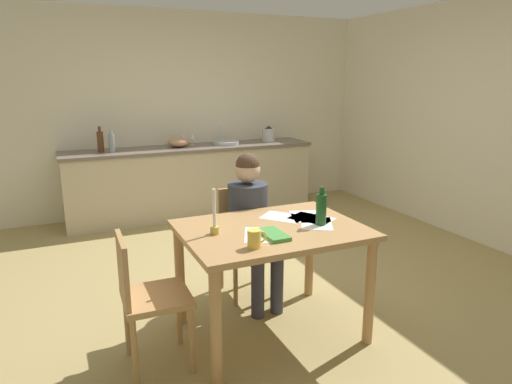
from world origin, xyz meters
TOP-DOWN VIEW (x-y plane):
  - ground_plane at (0.00, 0.00)m, footprint 5.20×5.20m
  - wall_back at (0.00, 2.60)m, footprint 5.20×0.12m
  - wall_right at (2.60, 0.00)m, footprint 0.12×5.20m
  - kitchen_counter at (0.00, 2.24)m, footprint 3.21×0.64m
  - dining_table at (-0.34, -0.80)m, footprint 1.21×0.90m
  - chair_at_table at (-0.25, -0.11)m, footprint 0.40×0.40m
  - person_seated at (-0.25, -0.26)m, footprint 0.32×0.59m
  - chair_side_empty at (-1.20, -0.84)m, footprint 0.41×0.41m
  - coffee_mug at (-0.59, -1.10)m, footprint 0.12×0.08m
  - candlestick at (-0.73, -0.77)m, footprint 0.06×0.06m
  - book_magazine at (-0.41, -0.97)m, footprint 0.13×0.26m
  - paper_letter at (-0.47, -0.91)m, footprint 0.31×0.36m
  - paper_bill at (0.01, -0.74)m, footprint 0.33×0.36m
  - paper_envelope at (-0.02, -0.85)m, footprint 0.33×0.36m
  - paper_receipt at (-0.16, -0.63)m, footprint 0.35×0.36m
  - paper_notice at (-0.00, -0.69)m, footprint 0.29×0.35m
  - wine_bottle_on_table at (-0.01, -0.89)m, footprint 0.07×0.07m
  - sink_unit at (0.48, 2.24)m, footprint 0.36×0.36m
  - bottle_oil at (-1.11, 2.23)m, footprint 0.07×0.07m
  - bottle_vinegar at (-0.99, 2.17)m, footprint 0.07×0.07m
  - mixing_bowl at (-0.16, 2.26)m, footprint 0.28×0.28m
  - stovetop_kettle at (1.11, 2.24)m, footprint 0.18×0.18m
  - wine_glass_near_sink at (0.06, 2.39)m, footprint 0.07×0.07m
  - wine_glass_by_kettle at (-0.05, 2.39)m, footprint 0.07×0.07m

SIDE VIEW (x-z plane):
  - ground_plane at x=0.00m, z-range -0.04..0.00m
  - kitchen_counter at x=0.00m, z-range 0.00..0.90m
  - chair_side_empty at x=-1.20m, z-range 0.05..0.92m
  - chair_at_table at x=-0.25m, z-range 0.05..0.93m
  - dining_table at x=-0.34m, z-range 0.27..1.06m
  - person_seated at x=-0.25m, z-range 0.08..1.28m
  - paper_letter at x=-0.47m, z-range 0.79..0.79m
  - paper_bill at x=0.01m, z-range 0.79..0.79m
  - paper_envelope at x=-0.02m, z-range 0.79..0.79m
  - paper_receipt at x=-0.16m, z-range 0.79..0.79m
  - paper_notice at x=0.00m, z-range 0.79..0.79m
  - book_magazine at x=-0.41m, z-range 0.79..0.81m
  - coffee_mug at x=-0.59m, z-range 0.79..0.90m
  - candlestick at x=-0.73m, z-range 0.72..1.02m
  - wine_bottle_on_table at x=-0.01m, z-range 0.77..1.03m
  - sink_unit at x=0.48m, z-range 0.80..1.04m
  - mixing_bowl at x=-0.16m, z-range 0.90..1.03m
  - stovetop_kettle at x=1.11m, z-range 0.89..1.11m
  - wine_glass_near_sink at x=0.06m, z-range 0.93..1.09m
  - wine_glass_by_kettle at x=-0.05m, z-range 0.93..1.09m
  - bottle_vinegar at x=-0.99m, z-range 0.88..1.15m
  - bottle_oil at x=-1.11m, z-range 0.88..1.18m
  - wall_back at x=0.00m, z-range 0.00..2.60m
  - wall_right at x=2.60m, z-range 0.00..2.60m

